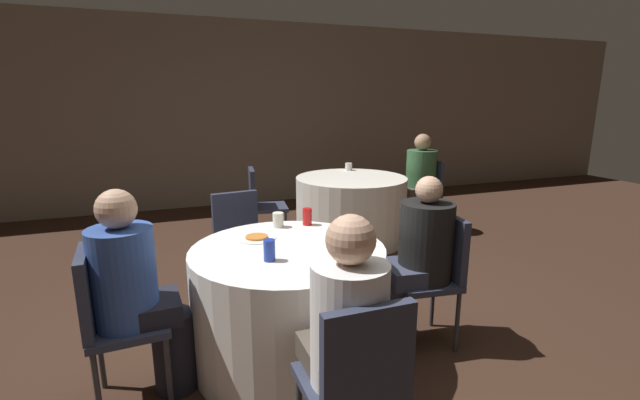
# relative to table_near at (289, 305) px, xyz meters

# --- Properties ---
(ground_plane) EXTENTS (16.00, 16.00, 0.00)m
(ground_plane) POSITION_rel_table_near_xyz_m (0.16, -0.12, -0.38)
(ground_plane) COLOR #382319
(wall_back) EXTENTS (16.00, 0.06, 2.80)m
(wall_back) POSITION_rel_table_near_xyz_m (0.16, 4.39, 1.02)
(wall_back) COLOR #7A6B5B
(wall_back) RESTS_ON ground_plane
(table_near) EXTENTS (1.19, 1.19, 0.75)m
(table_near) POSITION_rel_table_near_xyz_m (0.00, 0.00, 0.00)
(table_near) COLOR white
(table_near) RESTS_ON ground_plane
(table_far) EXTENTS (1.29, 1.29, 0.75)m
(table_far) POSITION_rel_table_near_xyz_m (1.36, 2.08, 0.00)
(table_far) COLOR white
(table_far) RESTS_ON ground_plane
(chair_near_south) EXTENTS (0.40, 0.41, 0.89)m
(chair_near_south) POSITION_rel_table_near_xyz_m (0.00, -1.01, 0.16)
(chair_near_south) COLOR #2D3347
(chair_near_south) RESTS_ON ground_plane
(chair_near_west) EXTENTS (0.43, 0.43, 0.89)m
(chair_near_west) POSITION_rel_table_near_xyz_m (-1.00, -0.07, 0.16)
(chair_near_west) COLOR #2D3347
(chair_near_west) RESTS_ON ground_plane
(chair_near_north) EXTENTS (0.45, 0.45, 0.89)m
(chair_near_north) POSITION_rel_table_near_xyz_m (-0.13, 1.00, 0.16)
(chair_near_north) COLOR #2D3347
(chair_near_north) RESTS_ON ground_plane
(chair_near_east) EXTENTS (0.45, 0.45, 0.89)m
(chair_near_east) POSITION_rel_table_near_xyz_m (1.00, -0.13, 0.16)
(chair_near_east) COLOR #2D3347
(chair_near_east) RESTS_ON ground_plane
(chair_far_east) EXTENTS (0.42, 0.41, 0.89)m
(chair_far_east) POSITION_rel_table_near_xyz_m (2.42, 2.11, 0.16)
(chair_far_east) COLOR #2D3347
(chair_far_east) RESTS_ON ground_plane
(chair_far_west) EXTENTS (0.45, 0.45, 0.89)m
(chair_far_west) POSITION_rel_table_near_xyz_m (0.31, 2.22, 0.16)
(chair_far_west) COLOR #2D3347
(chair_far_west) RESTS_ON ground_plane
(person_blue_shirt) EXTENTS (0.50, 0.34, 1.20)m
(person_blue_shirt) POSITION_rel_table_near_xyz_m (-0.85, -0.06, 0.23)
(person_blue_shirt) COLOR black
(person_blue_shirt) RESTS_ON ground_plane
(person_green_jacket) EXTENTS (0.53, 0.37, 1.23)m
(person_green_jacket) POSITION_rel_table_near_xyz_m (2.27, 2.11, 0.26)
(person_green_jacket) COLOR #4C4238
(person_green_jacket) RESTS_ON ground_plane
(person_white_shirt) EXTENTS (0.33, 0.50, 1.20)m
(person_white_shirt) POSITION_rel_table_near_xyz_m (0.00, -0.85, 0.23)
(person_white_shirt) COLOR #4C4238
(person_white_shirt) RESTS_ON ground_plane
(person_black_shirt) EXTENTS (0.52, 0.38, 1.16)m
(person_black_shirt) POSITION_rel_table_near_xyz_m (0.84, -0.11, 0.22)
(person_black_shirt) COLOR #33384C
(person_black_shirt) RESTS_ON ground_plane
(pizza_plate_near) EXTENTS (0.25, 0.25, 0.02)m
(pizza_plate_near) POSITION_rel_table_near_xyz_m (-0.14, 0.24, 0.38)
(pizza_plate_near) COLOR white
(pizza_plate_near) RESTS_ON table_near
(soda_can_blue) EXTENTS (0.07, 0.07, 0.12)m
(soda_can_blue) POSITION_rel_table_near_xyz_m (-0.15, -0.17, 0.44)
(soda_can_blue) COLOR #1E38A5
(soda_can_blue) RESTS_ON table_near
(soda_can_red) EXTENTS (0.07, 0.07, 0.12)m
(soda_can_red) POSITION_rel_table_near_xyz_m (0.27, 0.43, 0.44)
(soda_can_red) COLOR red
(soda_can_red) RESTS_ON table_near
(cup_near) EXTENTS (0.08, 0.08, 0.10)m
(cup_near) POSITION_rel_table_near_xyz_m (0.06, 0.44, 0.43)
(cup_near) COLOR silver
(cup_near) RESTS_ON table_near
(cup_far) EXTENTS (0.09, 0.09, 0.09)m
(cup_far) POSITION_rel_table_near_xyz_m (1.54, 2.56, 0.42)
(cup_far) COLOR white
(cup_far) RESTS_ON table_far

